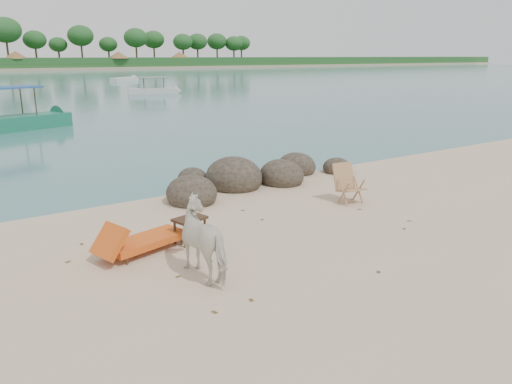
# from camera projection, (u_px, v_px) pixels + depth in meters

# --- Properties ---
(boulders) EXTENTS (6.47, 3.00, 1.18)m
(boulders) POSITION_uv_depth(u_px,v_px,m) (250.00, 178.00, 14.43)
(boulders) COLOR #2F271F
(boulders) RESTS_ON ground
(cow) EXTENTS (0.78, 1.55, 1.28)m
(cow) POSITION_uv_depth(u_px,v_px,m) (208.00, 240.00, 8.41)
(cow) COLOR silver
(cow) RESTS_ON ground
(side_table) EXTENTS (0.72, 0.55, 0.52)m
(side_table) POSITION_uv_depth(u_px,v_px,m) (190.00, 231.00, 9.97)
(side_table) COLOR black
(side_table) RESTS_ON ground
(lounge_chair) EXTENTS (2.08, 1.17, 0.59)m
(lounge_chair) POSITION_uv_depth(u_px,v_px,m) (146.00, 238.00, 9.53)
(lounge_chair) COLOR orange
(lounge_chair) RESTS_ON ground
(deck_chair) EXTENTS (0.73, 0.78, 0.99)m
(deck_chair) POSITION_uv_depth(u_px,v_px,m) (351.00, 185.00, 12.59)
(deck_chair) COLOR tan
(deck_chair) RESTS_ON ground
(boat_near) EXTENTS (7.44, 3.86, 3.54)m
(boat_near) POSITION_uv_depth(u_px,v_px,m) (2.00, 95.00, 24.81)
(boat_near) COLOR #197051
(boat_near) RESTS_ON water
(boat_mid) EXTENTS (5.48, 3.28, 2.66)m
(boat_mid) POSITION_uv_depth(u_px,v_px,m) (154.00, 80.00, 49.74)
(boat_mid) COLOR silver
(boat_mid) RESTS_ON water
(boat_far) EXTENTS (5.64, 4.28, 0.68)m
(boat_far) POSITION_uv_depth(u_px,v_px,m) (125.00, 79.00, 73.83)
(boat_far) COLOR silver
(boat_far) RESTS_ON water
(dead_leaves) EXTENTS (7.35, 6.64, 0.00)m
(dead_leaves) POSITION_uv_depth(u_px,v_px,m) (274.00, 249.00, 9.73)
(dead_leaves) COLOR brown
(dead_leaves) RESTS_ON ground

